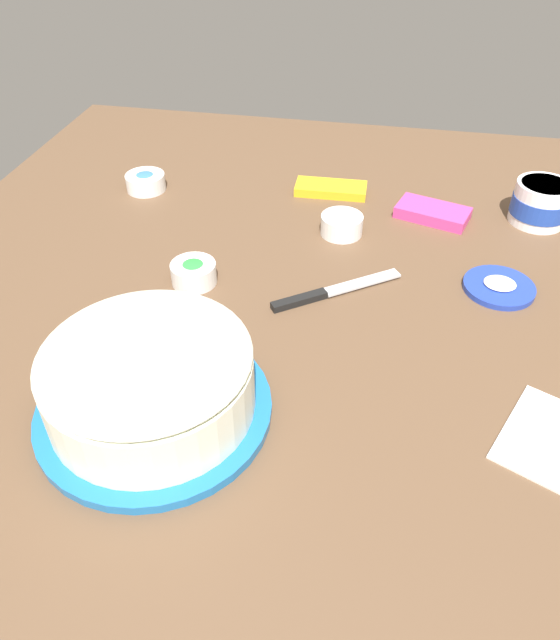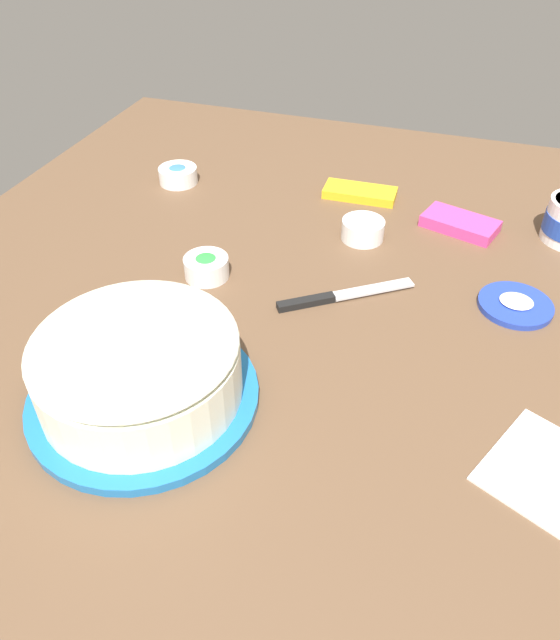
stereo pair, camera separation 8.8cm
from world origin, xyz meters
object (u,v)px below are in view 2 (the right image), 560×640
(frosting_tub_lid, at_px, (515,305))
(candy_box_upper, at_px, (460,224))
(frosted_cake, at_px, (139,369))
(paper_napkin, at_px, (556,476))
(candy_box_lower, at_px, (360,193))
(sprinkle_bowl_green, at_px, (206,266))
(spreading_knife, at_px, (334,297))
(sprinkle_bowl_rainbow, at_px, (363,229))
(sprinkle_bowl_blue, at_px, (178,174))

(frosting_tub_lid, bearing_deg, candy_box_upper, 116.20)
(frosted_cake, relative_size, paper_napkin, 2.06)
(candy_box_lower, height_order, candy_box_upper, candy_box_upper)
(sprinkle_bowl_green, height_order, candy_box_lower, sprinkle_bowl_green)
(spreading_knife, bearing_deg, frosting_tub_lid, 14.32)
(candy_box_upper, relative_size, paper_napkin, 0.92)
(frosted_cake, height_order, frosting_tub_lid, frosted_cake)
(sprinkle_bowl_rainbow, xyz_separation_m, sprinkle_bowl_green, (-0.23, -0.20, 0.00))
(spreading_knife, bearing_deg, candy_box_lower, 95.86)
(sprinkle_bowl_blue, bearing_deg, paper_napkin, -36.00)
(sprinkle_bowl_blue, bearing_deg, frosting_tub_lid, -17.85)
(sprinkle_bowl_rainbow, distance_m, sprinkle_bowl_green, 0.31)
(sprinkle_bowl_rainbow, bearing_deg, frosted_cake, -111.02)
(sprinkle_bowl_blue, bearing_deg, candy_box_upper, -0.58)
(frosted_cake, distance_m, sprinkle_bowl_green, 0.30)
(sprinkle_bowl_rainbow, height_order, sprinkle_bowl_green, sprinkle_bowl_green)
(spreading_knife, height_order, candy_box_lower, candy_box_lower)
(candy_box_upper, bearing_deg, paper_napkin, -55.96)
(sprinkle_bowl_green, distance_m, paper_napkin, 0.61)
(sprinkle_bowl_rainbow, height_order, paper_napkin, sprinkle_bowl_rainbow)
(candy_box_lower, bearing_deg, sprinkle_bowl_green, -118.74)
(spreading_knife, distance_m, sprinkle_bowl_blue, 0.52)
(sprinkle_bowl_green, bearing_deg, paper_napkin, -24.00)
(sprinkle_bowl_green, bearing_deg, spreading_knife, 1.01)
(frosting_tub_lid, bearing_deg, spreading_knife, -165.68)
(frosted_cake, height_order, spreading_knife, frosted_cake)
(frosting_tub_lid, bearing_deg, frosted_cake, -141.95)
(sprinkle_bowl_rainbow, height_order, candy_box_lower, sprinkle_bowl_rainbow)
(spreading_knife, xyz_separation_m, candy_box_lower, (-0.04, 0.36, 0.00))
(frosted_cake, bearing_deg, candy_box_lower, 77.06)
(frosted_cake, distance_m, spreading_knife, 0.35)
(frosting_tub_lid, height_order, candy_box_lower, candy_box_lower)
(sprinkle_bowl_green, relative_size, candy_box_upper, 0.55)
(sprinkle_bowl_green, bearing_deg, frosted_cake, -82.90)
(spreading_knife, distance_m, candy_box_lower, 0.36)
(frosted_cake, height_order, candy_box_upper, frosted_cake)
(frosting_tub_lid, relative_size, paper_napkin, 0.78)
(sprinkle_bowl_blue, relative_size, candy_box_lower, 0.55)
(sprinkle_bowl_blue, bearing_deg, spreading_knife, -35.22)
(frosting_tub_lid, bearing_deg, paper_napkin, -80.35)
(frosting_tub_lid, height_order, sprinkle_bowl_blue, sprinkle_bowl_blue)
(spreading_knife, xyz_separation_m, candy_box_upper, (0.17, 0.29, 0.01))
(sprinkle_bowl_blue, distance_m, paper_napkin, 0.94)
(sprinkle_bowl_rainbow, bearing_deg, frosting_tub_lid, -24.75)
(spreading_knife, xyz_separation_m, sprinkle_bowl_rainbow, (0.00, 0.20, 0.01))
(candy_box_lower, bearing_deg, frosting_tub_lid, -43.56)
(frosted_cake, bearing_deg, spreading_knife, 57.61)
(frosting_tub_lid, xyz_separation_m, candy_box_lower, (-0.32, 0.29, 0.00))
(candy_box_lower, height_order, paper_napkin, candy_box_lower)
(frosted_cake, bearing_deg, sprinkle_bowl_green, 97.10)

